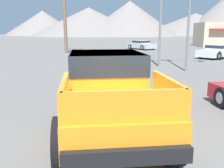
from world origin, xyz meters
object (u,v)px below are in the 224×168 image
at_px(parked_car_white, 218,51).
at_px(traffic_light_crosswalk, 187,6).
at_px(parked_car_silver, 141,45).
at_px(orange_pickup_truck, 108,88).

distance_m(parked_car_white, traffic_light_crosswalk, 8.05).
xyz_separation_m(parked_car_silver, traffic_light_crosswalk, (1.97, -16.71, 3.41)).
distance_m(orange_pickup_truck, traffic_light_crosswalk, 12.99).
xyz_separation_m(orange_pickup_truck, traffic_light_crosswalk, (4.37, 11.89, 2.91)).
bearing_deg(parked_car_white, orange_pickup_truck, 111.61).
relative_size(orange_pickup_truck, parked_car_silver, 1.18).
bearing_deg(traffic_light_crosswalk, parked_car_silver, 96.73).
bearing_deg(orange_pickup_truck, traffic_light_crosswalk, 60.14).
bearing_deg(parked_car_silver, orange_pickup_truck, 48.99).
xyz_separation_m(orange_pickup_truck, parked_car_silver, (2.39, 28.60, -0.50)).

